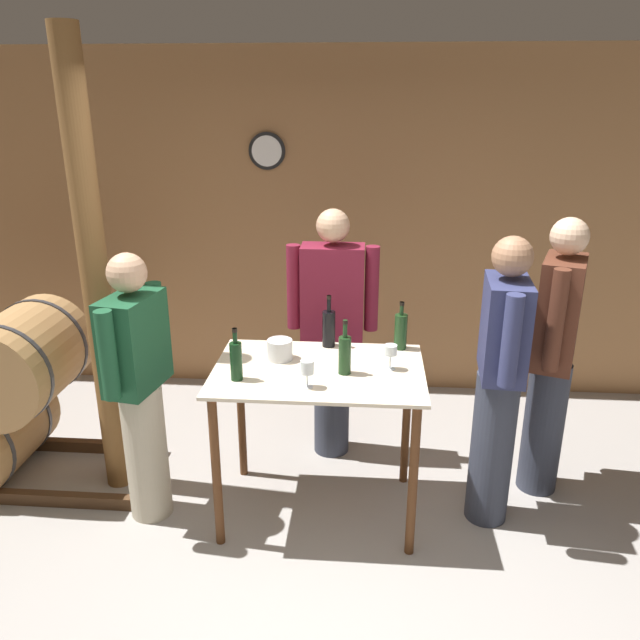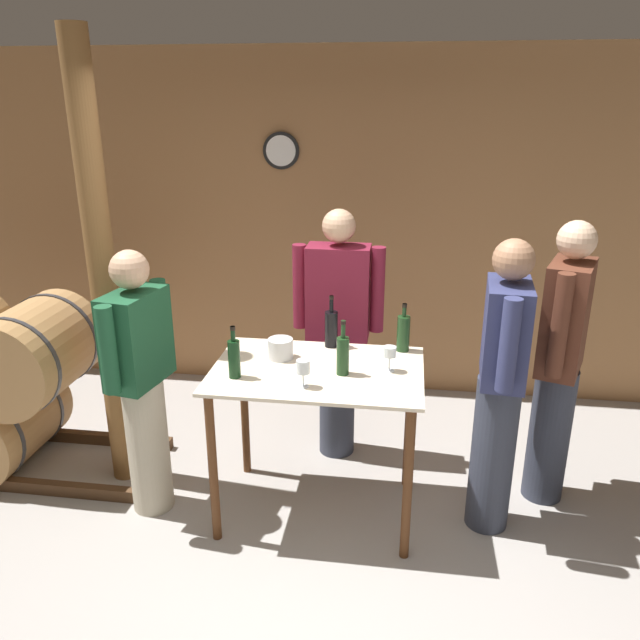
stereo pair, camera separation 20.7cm
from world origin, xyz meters
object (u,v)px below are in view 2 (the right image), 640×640
Objects in this scene: wine_bottle_left at (331,328)px; wine_glass_near_left at (303,368)px; person_visitor_bearded at (141,380)px; person_visitor_near_door at (500,384)px; wine_bottle_far_left at (234,357)px; wine_glass_near_center at (390,353)px; person_visitor_with_scarf at (560,360)px; wooden_post at (103,276)px; person_host at (338,331)px; wine_bottle_right at (403,333)px; wine_bottle_center at (343,354)px; ice_bucket at (281,349)px.

wine_bottle_left reaches higher than wine_glass_near_left.
person_visitor_near_door is (1.98, 0.12, 0.05)m from person_visitor_bearded.
person_visitor_bearded is 1.98m from person_visitor_near_door.
wine_bottle_far_left is 0.61m from person_visitor_bearded.
wine_glass_near_center is 0.09× the size of person_visitor_bearded.
person_visitor_with_scarf reaches higher than wine_glass_near_left.
wooden_post is 9.32× the size of wine_bottle_far_left.
wine_glass_near_left is 0.09× the size of person_host.
wine_bottle_right is at bearing 77.47° from wine_glass_near_center.
wooden_post is 18.06× the size of wine_glass_near_left.
person_host is (0.07, 0.91, -0.14)m from wine_glass_near_left.
wine_bottle_right is at bearing -179.15° from person_visitor_with_scarf.
wine_bottle_center is 2.16× the size of wine_glass_near_center.
person_visitor_bearded is (-1.02, -0.78, -0.06)m from person_host.
person_host reaches higher than wine_glass_near_center.
person_host is at bearing 140.65° from wine_bottle_right.
person_host is (-0.36, 0.65, -0.14)m from wine_glass_near_center.
person_visitor_near_door reaches higher than wine_glass_near_left.
wine_bottle_left reaches higher than ice_bucket.
wine_bottle_left is at bearing 39.92° from ice_bucket.
person_visitor_with_scarf is (1.21, 0.39, -0.13)m from wine_bottle_center.
wine_glass_near_left is at bearing -148.95° from wine_glass_near_center.
person_visitor_with_scarf reaches higher than wine_bottle_left.
wine_bottle_left is 1.33m from person_visitor_with_scarf.
wine_glass_near_left is (1.26, -0.42, -0.32)m from wooden_post.
wooden_post is 2.34m from person_visitor_near_door.
wine_glass_near_left reaches higher than wine_glass_near_center.
wine_glass_near_center is at bearing 31.05° from wine_glass_near_left.
person_visitor_with_scarf is 1.09× the size of person_visitor_bearded.
person_visitor_with_scarf is (1.78, 0.51, -0.13)m from wine_bottle_far_left.
wine_bottle_center reaches higher than wine_bottle_far_left.
wine_bottle_far_left is 2.03× the size of ice_bucket.
wine_glass_near_center is at bearing -40.79° from wine_bottle_left.
person_visitor_bearded is (-0.57, 0.07, -0.20)m from wine_bottle_far_left.
wooden_post is at bearing 175.70° from person_visitor_near_door.
person_visitor_bearded is (0.31, -0.29, -0.52)m from wooden_post.
ice_bucket is at bearing -3.96° from wooden_post.
wine_glass_near_center is 1.40m from person_visitor_bearded.
wine_bottle_far_left is 2.03× the size of wine_glass_near_center.
wine_bottle_far_left reaches higher than wine_glass_near_center.
ice_bucket is at bearing -171.80° from person_visitor_with_scarf.
person_visitor_bearded is at bearing -164.05° from ice_bucket.
wine_bottle_far_left is 1.94× the size of wine_glass_near_left.
wooden_post is 1.00m from wine_bottle_far_left.
wine_bottle_far_left is 0.91× the size of wine_bottle_left.
wine_bottle_right is 0.17× the size of person_visitor_near_door.
wine_bottle_far_left is 0.84m from wine_glass_near_center.
person_host reaches higher than wine_bottle_left.
wine_bottle_far_left is at bearing -166.42° from wine_glass_near_center.
person_host reaches higher than person_visitor_bearded.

